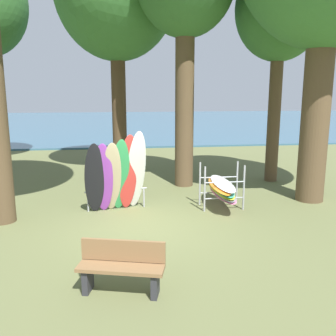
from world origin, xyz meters
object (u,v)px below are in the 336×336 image
(tree_far_right_back, at_px, (280,12))
(park_bench, at_px, (122,266))
(leaning_board_pile, at_px, (116,176))
(board_storage_rack, at_px, (222,188))

(tree_far_right_back, distance_m, park_bench, 10.47)
(leaning_board_pile, xyz_separation_m, board_storage_rack, (2.92, 0.03, -0.46))
(park_bench, bearing_deg, tree_far_right_back, 52.02)
(leaning_board_pile, distance_m, board_storage_rack, 2.96)
(tree_far_right_back, bearing_deg, leaning_board_pile, -152.54)
(tree_far_right_back, relative_size, board_storage_rack, 3.61)
(tree_far_right_back, bearing_deg, board_storage_rack, -132.88)
(board_storage_rack, bearing_deg, leaning_board_pile, -179.44)
(tree_far_right_back, height_order, leaning_board_pile, tree_far_right_back)
(park_bench, bearing_deg, board_storage_rack, 55.81)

